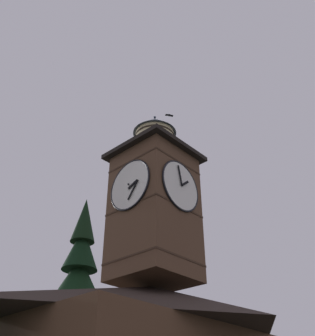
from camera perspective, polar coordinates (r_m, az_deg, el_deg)
The scene contains 3 objects.
clock_tower at distance 21.32m, azimuth -0.45°, elevation -4.59°, with size 4.28×4.28×10.18m.
pine_tree_behind at distance 26.35m, azimuth -11.93°, elevation -21.17°, with size 5.11×5.11×14.64m.
flying_bird_high at distance 30.06m, azimuth 1.68°, elevation 7.54°, with size 0.61×0.47×0.14m.
Camera 1 is at (15.03, 11.54, 1.36)m, focal length 42.68 mm.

